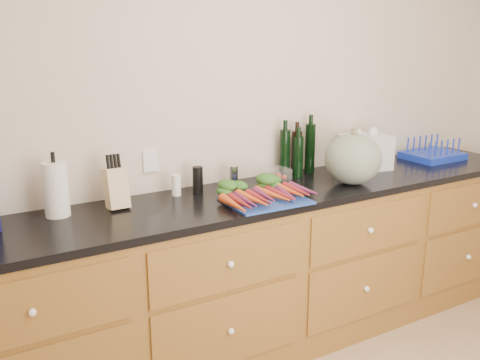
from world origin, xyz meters
TOP-DOWN VIEW (x-y plane):
  - wall_back at (0.00, 1.62)m, footprint 4.10×0.05m
  - cabinets at (0.00, 1.30)m, footprint 3.60×0.64m
  - countertop at (0.00, 1.30)m, footprint 3.64×0.62m
  - cutting_board at (-0.15, 1.14)m, footprint 0.43×0.33m
  - carrots at (-0.15, 1.19)m, footprint 0.47×0.35m
  - squash at (0.47, 1.18)m, footprint 0.33×0.33m
  - paper_towel at (-1.13, 1.46)m, footprint 0.12×0.12m
  - knife_block at (-0.84, 1.44)m, footprint 0.10×0.10m
  - grinder_salt at (-0.50, 1.48)m, footprint 0.05×0.05m
  - grinder_pepper at (-0.37, 1.48)m, footprint 0.06×0.06m
  - canister_chrome at (-0.15, 1.48)m, footprint 0.05×0.05m
  - tomato_box at (0.14, 1.47)m, footprint 0.15×0.12m
  - bottles at (0.32, 1.51)m, footprint 0.25×0.13m
  - grocery_bag at (0.79, 1.42)m, footprint 0.33×0.29m
  - dish_rack at (1.39, 1.38)m, footprint 0.37×0.30m

SIDE VIEW (x-z plane):
  - cabinets at x=0.00m, z-range 0.00..0.90m
  - countertop at x=0.00m, z-range 0.90..0.94m
  - cutting_board at x=-0.15m, z-range 0.94..0.95m
  - tomato_box at x=0.14m, z-range 0.94..1.01m
  - dish_rack at x=1.39m, z-range 0.90..1.05m
  - carrots at x=-0.15m, z-range 0.95..1.01m
  - grinder_salt at x=-0.50m, z-range 0.94..1.05m
  - canister_chrome at x=-0.15m, z-range 0.94..1.06m
  - grinder_pepper at x=-0.37m, z-range 0.94..1.08m
  - knife_block at x=-0.84m, z-range 0.94..1.14m
  - grocery_bag at x=0.79m, z-range 0.94..1.16m
  - paper_towel at x=-1.13m, z-range 0.94..1.20m
  - bottles at x=0.32m, z-range 0.93..1.23m
  - squash at x=0.47m, z-range 0.94..1.23m
  - wall_back at x=0.00m, z-range 0.00..2.60m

